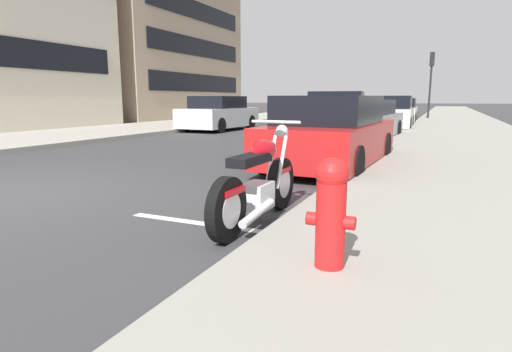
% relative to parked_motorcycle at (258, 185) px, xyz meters
% --- Properties ---
extents(ground_plane, '(260.00, 260.00, 0.00)m').
position_rel_parked_motorcycle_xyz_m(ground_plane, '(-0.30, 3.93, -0.43)').
color(ground_plane, '#333335').
extents(sidewalk_near_curb, '(120.00, 4.40, 0.14)m').
position_rel_parked_motorcycle_xyz_m(sidewalk_near_curb, '(11.70, -2.52, -0.36)').
color(sidewalk_near_curb, gray).
rests_on(sidewalk_near_curb, ground).
extents(sidewalk_far_curb, '(120.00, 5.00, 0.14)m').
position_rel_parked_motorcycle_xyz_m(sidewalk_far_curb, '(11.70, 10.59, -0.36)').
color(sidewalk_far_curb, gray).
rests_on(sidewalk_far_curb, ground).
extents(parking_stall_stripe, '(0.12, 2.20, 0.01)m').
position_rel_parked_motorcycle_xyz_m(parking_stall_stripe, '(-0.30, 0.38, -0.43)').
color(parking_stall_stripe, silver).
rests_on(parking_stall_stripe, ground).
extents(parked_motorcycle, '(2.05, 0.62, 1.12)m').
position_rel_parked_motorcycle_xyz_m(parked_motorcycle, '(0.00, 0.00, 0.00)').
color(parked_motorcycle, black).
rests_on(parked_motorcycle, ground).
extents(parked_car_across_street, '(4.38, 1.96, 1.43)m').
position_rel_parked_motorcycle_xyz_m(parked_car_across_street, '(4.19, 0.23, 0.25)').
color(parked_car_across_street, '#AD1919').
rests_on(parked_car_across_street, ground).
extents(parked_car_at_intersection, '(4.55, 2.09, 1.34)m').
position_rel_parked_motorcycle_xyz_m(parked_car_at_intersection, '(10.10, 0.62, 0.21)').
color(parked_car_at_intersection, gray).
rests_on(parked_car_at_intersection, ground).
extents(parked_car_second_in_row, '(4.19, 1.91, 1.50)m').
position_rel_parked_motorcycle_xyz_m(parked_car_second_in_row, '(16.02, 0.38, 0.27)').
color(parked_car_second_in_row, beige).
rests_on(parked_car_second_in_row, ground).
extents(parked_car_behind_motorcycle, '(4.64, 2.03, 1.40)m').
position_rel_parked_motorcycle_xyz_m(parked_car_behind_motorcycle, '(21.26, 0.58, 0.23)').
color(parked_car_behind_motorcycle, beige).
rests_on(parked_car_behind_motorcycle, ground).
extents(crossing_truck, '(2.45, 5.42, 1.89)m').
position_rel_parked_motorcycle_xyz_m(crossing_truck, '(26.65, 5.54, 0.55)').
color(crossing_truck, maroon).
rests_on(crossing_truck, ground).
extents(car_opposite_curb, '(4.24, 2.02, 1.48)m').
position_rel_parked_motorcycle_xyz_m(car_opposite_curb, '(12.17, 7.27, 0.27)').
color(car_opposite_curb, silver).
rests_on(car_opposite_curb, ground).
extents(fire_hydrant, '(0.24, 0.36, 0.82)m').
position_rel_parked_motorcycle_xyz_m(fire_hydrant, '(-1.24, -1.13, 0.14)').
color(fire_hydrant, red).
rests_on(fire_hydrant, sidewalk_near_curb).
extents(traffic_signal_near_corner, '(0.36, 0.28, 4.10)m').
position_rel_parked_motorcycle_xyz_m(traffic_signal_near_corner, '(25.23, -0.84, 2.67)').
color(traffic_signal_near_corner, black).
rests_on(traffic_signal_near_corner, sidewalk_near_curb).
extents(townhouse_mid_block, '(12.31, 9.78, 10.75)m').
position_rel_parked_motorcycle_xyz_m(townhouse_mid_block, '(19.73, 17.74, 4.94)').
color(townhouse_mid_block, tan).
rests_on(townhouse_mid_block, ground).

